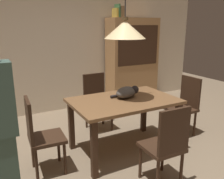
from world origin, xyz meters
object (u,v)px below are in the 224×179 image
object	(u,v)px
chair_near_front	(167,143)
chair_far_back	(97,99)
hutch_bookcase	(132,63)
pendant_lamp	(125,29)
book_brown_thick	(120,12)
chair_left_side	(40,133)
book_green_slim	(117,11)
chair_right_side	(185,104)
cat_sleeping	(127,92)
book_yellow_short	(115,13)
dining_table	(124,107)

from	to	relation	value
chair_near_front	chair_far_back	world-z (taller)	same
hutch_bookcase	pendant_lamp	bearing A→B (deg)	-125.72
book_brown_thick	chair_left_side	bearing A→B (deg)	-139.70
book_green_slim	chair_near_front	bearing A→B (deg)	-108.74
chair_near_front	chair_right_side	xyz separation A→B (m)	(1.13, 0.88, 0.00)
cat_sleeping	book_yellow_short	distance (m)	2.18
book_green_slim	dining_table	bearing A→B (deg)	-116.84
dining_table	chair_near_front	size ratio (longest dim) A/B	1.51
book_brown_thick	dining_table	bearing A→B (deg)	-118.39
chair_near_front	cat_sleeping	xyz separation A→B (m)	(0.08, 0.94, 0.32)
chair_right_side	hutch_bookcase	xyz separation A→B (m)	(0.15, 1.77, 0.38)
dining_table	cat_sleeping	bearing A→B (deg)	36.61
chair_near_front	hutch_bookcase	distance (m)	2.97
chair_left_side	pendant_lamp	world-z (taller)	pendant_lamp
chair_right_side	book_green_slim	xyz separation A→B (m)	(-0.23, 1.77, 1.47)
dining_table	chair_near_front	world-z (taller)	chair_near_front
chair_far_back	dining_table	bearing A→B (deg)	-89.92
hutch_bookcase	book_brown_thick	distance (m)	1.12
hutch_bookcase	chair_right_side	bearing A→B (deg)	-94.74
pendant_lamp	hutch_bookcase	world-z (taller)	pendant_lamp
chair_left_side	hutch_bookcase	world-z (taller)	hutch_bookcase
chair_near_front	book_brown_thick	world-z (taller)	book_brown_thick
chair_left_side	chair_right_side	world-z (taller)	same
pendant_lamp	book_yellow_short	distance (m)	1.99
cat_sleeping	chair_near_front	bearing A→B (deg)	-95.14
chair_right_side	book_green_slim	distance (m)	2.31
cat_sleeping	hutch_bookcase	xyz separation A→B (m)	(1.19, 1.71, 0.06)
dining_table	hutch_bookcase	bearing A→B (deg)	54.28
cat_sleeping	hutch_bookcase	distance (m)	2.09
chair_far_back	hutch_bookcase	world-z (taller)	hutch_bookcase
dining_table	chair_right_side	distance (m)	1.14
chair_left_side	hutch_bookcase	distance (m)	3.01
chair_right_side	hutch_bookcase	size ratio (longest dim) A/B	0.50
book_green_slim	cat_sleeping	bearing A→B (deg)	-115.45
dining_table	book_yellow_short	bearing A→B (deg)	64.48
cat_sleeping	book_yellow_short	xyz separation A→B (m)	(0.76, 1.71, 1.11)
chair_near_front	dining_table	bearing A→B (deg)	89.89
book_green_slim	book_brown_thick	distance (m)	0.06
chair_far_back	book_brown_thick	bearing A→B (deg)	43.02
chair_right_side	cat_sleeping	world-z (taller)	chair_right_side
dining_table	book_yellow_short	world-z (taller)	book_yellow_short
dining_table	book_green_slim	xyz separation A→B (m)	(0.90, 1.77, 1.33)
pendant_lamp	hutch_bookcase	bearing A→B (deg)	54.28
dining_table	book_green_slim	bearing A→B (deg)	63.16
chair_far_back	cat_sleeping	xyz separation A→B (m)	(0.08, -0.82, 0.32)
chair_far_back	book_yellow_short	size ratio (longest dim) A/B	4.65
chair_near_front	chair_far_back	xyz separation A→B (m)	(0.00, 1.76, 0.00)
chair_right_side	pendant_lamp	distance (m)	1.61
chair_far_back	hutch_bookcase	bearing A→B (deg)	35.03
book_green_slim	hutch_bookcase	bearing A→B (deg)	-0.23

